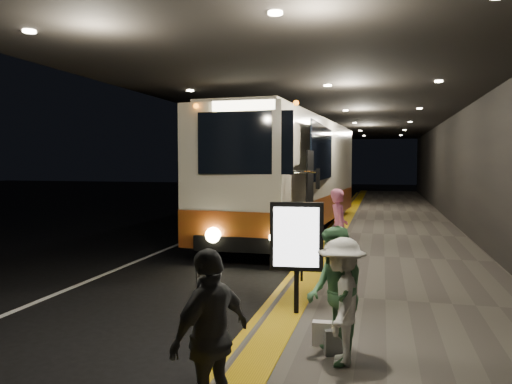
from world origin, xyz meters
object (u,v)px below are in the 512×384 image
at_px(coach_second, 321,173).
at_px(info_sign, 297,239).
at_px(passenger_waiting_grey, 211,337).
at_px(passenger_waiting_white, 341,300).
at_px(passenger_boarding, 339,228).
at_px(passenger_waiting_green, 334,294).
at_px(bag_polka, 335,342).
at_px(stanchion_post, 302,256).
at_px(coach_main, 292,179).
at_px(bag_plain, 322,333).

distance_m(coach_second, info_sign, 20.57).
height_order(coach_second, passenger_waiting_grey, coach_second).
relative_size(passenger_waiting_white, info_sign, 0.86).
relative_size(coach_second, info_sign, 7.20).
bearing_deg(coach_second, passenger_boarding, -84.86).
relative_size(passenger_waiting_green, bag_polka, 5.18).
bearing_deg(passenger_boarding, bag_polka, 167.26).
distance_m(bag_polka, info_sign, 2.02).
bearing_deg(passenger_waiting_white, info_sign, -155.69).
relative_size(passenger_boarding, stanchion_post, 1.71).
xyz_separation_m(coach_second, bag_polka, (2.82, -22.01, -1.61)).
relative_size(passenger_waiting_grey, bag_polka, 5.17).
distance_m(coach_main, coach_second, 10.49).
relative_size(coach_main, passenger_boarding, 7.23).
height_order(passenger_waiting_white, bag_polka, passenger_waiting_white).
bearing_deg(passenger_waiting_grey, bag_polka, 177.83).
bearing_deg(info_sign, coach_main, 94.76).
bearing_deg(stanchion_post, bag_plain, -76.59).
bearing_deg(passenger_boarding, passenger_waiting_green, 167.14).
distance_m(coach_second, passenger_waiting_white, 22.45).
height_order(passenger_waiting_green, passenger_waiting_white, passenger_waiting_green).
bearing_deg(bag_plain, info_sign, 113.88).
height_order(bag_polka, stanchion_post, stanchion_post).
relative_size(coach_second, passenger_waiting_green, 7.80).
xyz_separation_m(bag_polka, bag_plain, (-0.20, 0.30, -0.00)).
bearing_deg(coach_main, coach_second, 95.04).
height_order(bag_polka, info_sign, info_sign).
distance_m(coach_second, stanchion_post, 18.46).
distance_m(bag_plain, stanchion_post, 3.50).
distance_m(passenger_waiting_green, info_sign, 1.95).
xyz_separation_m(passenger_waiting_grey, stanchion_post, (-0.05, 5.62, -0.30)).
bearing_deg(passenger_waiting_grey, bag_plain, -174.64).
bearing_deg(bag_polka, passenger_waiting_grey, -116.20).
height_order(passenger_boarding, stanchion_post, passenger_boarding).
xyz_separation_m(bag_plain, stanchion_post, (-0.81, 3.38, 0.37)).
bearing_deg(passenger_boarding, info_sign, 157.69).
relative_size(bag_plain, stanchion_post, 0.30).
distance_m(coach_second, bag_plain, 21.93).
height_order(passenger_waiting_white, bag_plain, passenger_waiting_white).
distance_m(passenger_waiting_grey, bag_plain, 2.46).
bearing_deg(passenger_waiting_grey, coach_main, -148.95).
xyz_separation_m(coach_second, passenger_waiting_white, (2.91, -22.24, -1.00)).
distance_m(coach_main, passenger_boarding, 6.62).
relative_size(coach_main, passenger_waiting_grey, 7.91).
height_order(bag_plain, stanchion_post, stanchion_post).
height_order(coach_main, passenger_boarding, coach_main).
bearing_deg(bag_polka, passenger_waiting_green, -88.61).
distance_m(coach_second, passenger_waiting_grey, 24.05).
bearing_deg(coach_main, info_sign, -75.54).
height_order(coach_second, passenger_waiting_white, coach_second).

